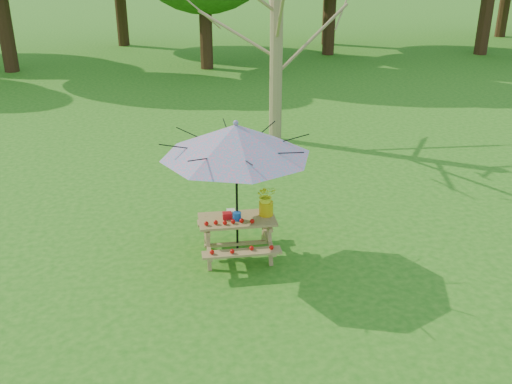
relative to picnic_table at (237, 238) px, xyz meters
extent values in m
cylinder|color=olive|center=(1.73, 5.95, 1.80)|extent=(0.30, 0.30, 4.25)
cube|color=olive|center=(0.00, 0.00, 0.32)|extent=(1.20, 0.62, 0.04)
cube|color=olive|center=(0.00, -0.55, 0.03)|extent=(1.20, 0.22, 0.04)
cube|color=olive|center=(0.00, 0.55, 0.03)|extent=(1.20, 0.22, 0.04)
cylinder|color=black|center=(0.00, 0.00, 0.80)|extent=(0.04, 0.04, 2.25)
cone|color=#2199BE|center=(0.00, 0.00, 1.62)|extent=(2.44, 2.44, 0.49)
sphere|color=#2199BE|center=(0.00, 0.00, 1.89)|extent=(0.08, 0.08, 0.08)
cube|color=#B70E15|center=(-0.15, 0.02, 0.39)|extent=(0.14, 0.12, 0.10)
cylinder|color=#154AAE|center=(-0.01, -0.06, 0.41)|extent=(0.13, 0.13, 0.13)
cube|color=white|center=(-0.08, 0.18, 0.38)|extent=(0.13, 0.13, 0.07)
cylinder|color=#DCAC0B|center=(0.47, 0.06, 0.46)|extent=(0.23, 0.23, 0.23)
imported|color=#FEFC28|center=(0.47, 0.06, 0.68)|extent=(0.32, 0.28, 0.34)
camera|label=1|loc=(-0.95, -8.01, 4.22)|focal=40.00mm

